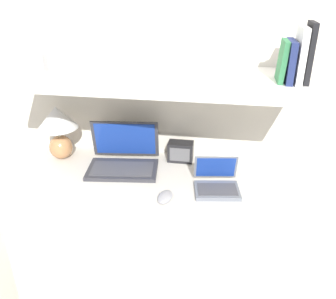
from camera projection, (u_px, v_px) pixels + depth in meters
The scene contains 14 objects.
wall_back at pixel (166, 76), 1.98m from camera, with size 6.00×0.05×2.40m.
desk at pixel (156, 236), 2.01m from camera, with size 1.43×0.61×0.76m.
back_riser at pixel (165, 170), 2.20m from camera, with size 1.43×0.04×1.25m.
shelf at pixel (156, 79), 1.69m from camera, with size 1.43×0.55×0.03m.
table_lamp at pixel (58, 126), 1.97m from camera, with size 0.22×0.22×0.31m.
laptop_large at pixel (123, 159), 1.93m from camera, with size 0.40×0.32×0.24m.
laptop_small at pixel (217, 183), 1.74m from camera, with size 0.24×0.23×0.15m.
computer_mouse at pixel (165, 197), 1.66m from camera, with size 0.08×0.12×0.03m.
router_box at pixel (181, 151), 2.00m from camera, with size 0.14×0.09×0.11m.
book_black at pixel (308, 53), 1.53m from camera, with size 0.02×0.13×0.26m.
book_white at pixel (300, 55), 1.54m from camera, with size 0.03×0.18×0.24m.
book_navy at pixel (290, 61), 1.56m from camera, with size 0.03×0.17×0.18m.
book_green at pixel (282, 61), 1.56m from camera, with size 0.03×0.13×0.18m.
shelf_gadget at pixel (39, 63), 1.75m from camera, with size 0.08×0.06×0.08m.
Camera 1 is at (0.32, -1.26, 1.70)m, focal length 38.00 mm.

